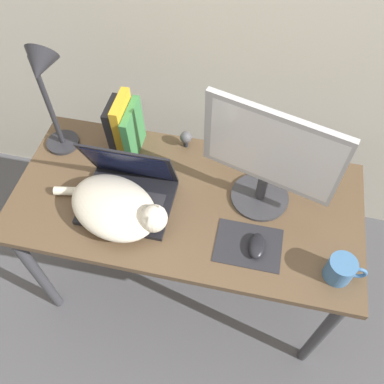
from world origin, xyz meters
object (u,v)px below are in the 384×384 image
(computer_mouse, at_px, (257,246))
(webcam, at_px, (186,138))
(external_monitor, at_px, (269,158))
(book_row, at_px, (125,128))
(cat, at_px, (117,208))
(laptop, at_px, (128,191))
(desk_lamp, at_px, (45,85))
(mug, at_px, (341,269))

(computer_mouse, relative_size, webcam, 1.35)
(external_monitor, xyz_separation_m, book_row, (-0.54, 0.13, -0.11))
(cat, bearing_deg, laptop, 80.69)
(external_monitor, relative_size, computer_mouse, 4.57)
(computer_mouse, relative_size, desk_lamp, 0.20)
(cat, bearing_deg, webcam, 67.35)
(computer_mouse, bearing_deg, cat, 177.10)
(cat, xyz_separation_m, webcam, (0.16, 0.38, -0.01))
(cat, bearing_deg, book_row, 101.55)
(book_row, xyz_separation_m, mug, (0.83, -0.38, -0.07))
(laptop, bearing_deg, desk_lamp, 150.69)
(computer_mouse, distance_m, mug, 0.27)
(computer_mouse, bearing_deg, mug, -8.79)
(external_monitor, bearing_deg, computer_mouse, -86.32)
(mug, bearing_deg, webcam, 143.53)
(desk_lamp, distance_m, mug, 1.14)
(book_row, bearing_deg, desk_lamp, -165.18)
(cat, distance_m, desk_lamp, 0.48)
(laptop, bearing_deg, computer_mouse, -12.65)
(cat, relative_size, computer_mouse, 4.61)
(computer_mouse, xyz_separation_m, desk_lamp, (-0.79, 0.28, 0.31))
(webcam, relative_size, mug, 0.57)
(computer_mouse, distance_m, desk_lamp, 0.89)
(laptop, relative_size, cat, 0.71)
(laptop, relative_size, webcam, 4.44)
(laptop, height_order, webcam, laptop)
(laptop, distance_m, cat, 0.08)
(external_monitor, xyz_separation_m, desk_lamp, (-0.77, 0.07, 0.11))
(book_row, bearing_deg, external_monitor, -13.45)
(external_monitor, bearing_deg, desk_lamp, 174.88)
(mug, bearing_deg, cat, 175.01)
(desk_lamp, bearing_deg, book_row, 14.82)
(cat, distance_m, computer_mouse, 0.50)
(external_monitor, xyz_separation_m, mug, (0.28, -0.25, -0.18))
(webcam, bearing_deg, cat, -112.65)
(desk_lamp, height_order, mug, desk_lamp)
(laptop, height_order, computer_mouse, laptop)
(laptop, xyz_separation_m, webcam, (0.14, 0.30, -0.00))
(cat, relative_size, webcam, 6.24)
(desk_lamp, relative_size, mug, 3.82)
(book_row, bearing_deg, webcam, 15.76)
(external_monitor, bearing_deg, laptop, -167.48)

